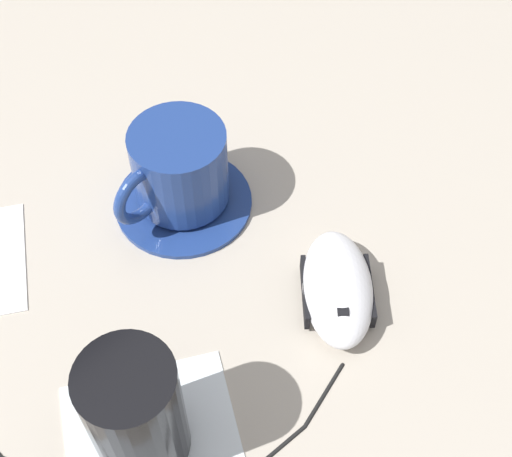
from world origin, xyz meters
TOP-DOWN VIEW (x-y plane):
  - ground_plane at (0.00, 0.00)m, footprint 3.00×3.00m
  - saucer at (0.07, -0.04)m, footprint 0.12×0.12m
  - coffee_cup at (0.08, -0.04)m, footprint 0.08×0.12m
  - computer_mouse at (-0.09, -0.07)m, footprint 0.12×0.11m
  - mouse_cable at (-0.07, 0.13)m, footprint 0.24×0.27m
  - napkin_under_glass at (-0.08, 0.11)m, footprint 0.17×0.17m
  - drinking_glass at (-0.08, 0.12)m, footprint 0.06×0.06m

SIDE VIEW (x-z plane):
  - ground_plane at x=0.00m, z-range 0.00..0.00m
  - napkin_under_glass at x=-0.08m, z-range 0.00..0.00m
  - mouse_cable at x=-0.07m, z-range 0.00..0.00m
  - saucer at x=0.07m, z-range 0.00..0.01m
  - computer_mouse at x=-0.09m, z-range 0.00..0.04m
  - coffee_cup at x=0.08m, z-range 0.01..0.08m
  - drinking_glass at x=-0.08m, z-range 0.00..0.11m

